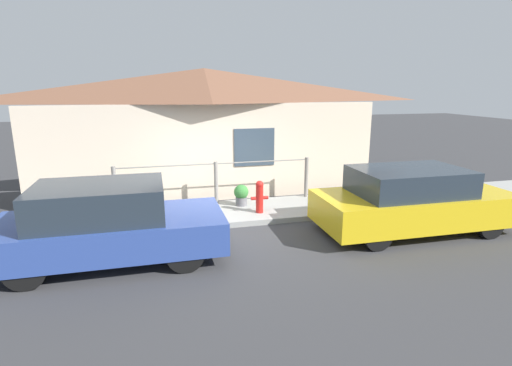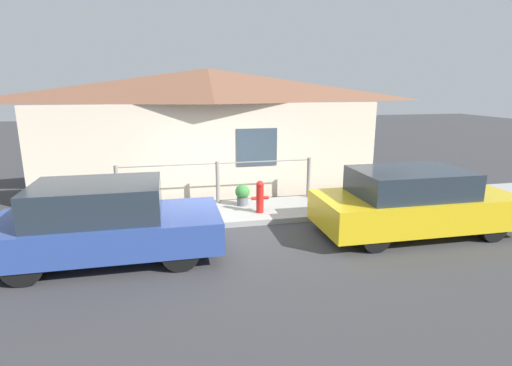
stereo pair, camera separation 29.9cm
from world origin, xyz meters
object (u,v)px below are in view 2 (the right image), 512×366
object	(u,v)px
fire_hydrant	(260,196)
potted_plant_near_hydrant	(242,194)
potted_plant_by_fence	(140,198)
car_left	(106,222)
car_right	(413,202)

from	to	relation	value
fire_hydrant	potted_plant_near_hydrant	xyz separation A→B (m)	(-0.29, 0.66, -0.12)
fire_hydrant	potted_plant_near_hydrant	bearing A→B (deg)	113.53
potted_plant_by_fence	car_left	bearing A→B (deg)	-101.38
potted_plant_near_hydrant	car_left	bearing A→B (deg)	-141.04
fire_hydrant	potted_plant_by_fence	xyz separation A→B (m)	(-2.71, 0.52, -0.02)
car_right	potted_plant_by_fence	bearing A→B (deg)	159.33
car_right	potted_plant_by_fence	distance (m)	5.99
fire_hydrant	car_right	bearing A→B (deg)	-29.84
car_left	potted_plant_near_hydrant	xyz separation A→B (m)	(2.86, 2.31, -0.29)
potted_plant_by_fence	car_right	bearing A→B (deg)	-21.16
car_right	fire_hydrant	distance (m)	3.31
car_left	car_right	distance (m)	6.02
potted_plant_by_fence	potted_plant_near_hydrant	bearing A→B (deg)	3.53
car_left	potted_plant_by_fence	bearing A→B (deg)	78.67
car_left	car_right	world-z (taller)	car_left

